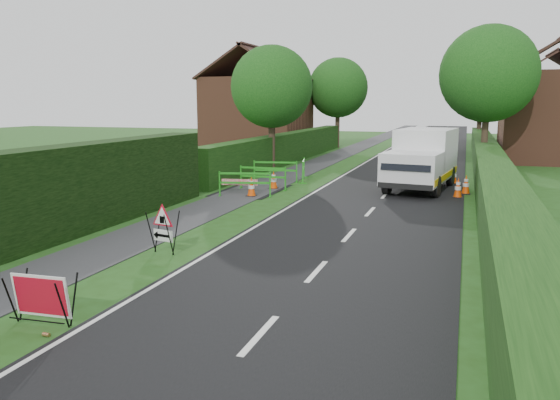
# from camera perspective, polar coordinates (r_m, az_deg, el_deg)

# --- Properties ---
(ground) EXTENTS (120.00, 120.00, 0.00)m
(ground) POSITION_cam_1_polar(r_m,az_deg,el_deg) (12.05, -9.10, -7.67)
(ground) COLOR #214714
(ground) RESTS_ON ground
(road_surface) EXTENTS (6.00, 90.00, 0.02)m
(road_surface) POSITION_cam_1_polar(r_m,az_deg,el_deg) (45.36, 15.07, 5.19)
(road_surface) COLOR black
(road_surface) RESTS_ON ground
(footpath) EXTENTS (2.00, 90.00, 0.02)m
(footpath) POSITION_cam_1_polar(r_m,az_deg,el_deg) (46.04, 8.20, 5.50)
(footpath) COLOR #2D2D30
(footpath) RESTS_ON ground
(hedge_west_near) EXTENTS (1.10, 18.00, 2.50)m
(hedge_west_near) POSITION_cam_1_polar(r_m,az_deg,el_deg) (14.99, -26.33, -5.07)
(hedge_west_near) COLOR black
(hedge_west_near) RESTS_ON ground
(hedge_west_far) EXTENTS (1.00, 24.00, 1.80)m
(hedge_west_far) POSITION_cam_1_polar(r_m,az_deg,el_deg) (33.97, 0.78, 3.97)
(hedge_west_far) COLOR #14380F
(hedge_west_far) RESTS_ON ground
(hedge_east) EXTENTS (1.20, 50.00, 1.50)m
(hedge_east) POSITION_cam_1_polar(r_m,az_deg,el_deg) (26.39, 20.91, 1.51)
(hedge_east) COLOR #14380F
(hedge_east) RESTS_ON ground
(house_west) EXTENTS (7.50, 7.40, 7.88)m
(house_west) POSITION_cam_1_polar(r_m,az_deg,el_deg) (42.99, -2.29, 9.13)
(house_west) COLOR brown
(house_west) RESTS_ON ground
(house_east_b) EXTENTS (7.50, 7.40, 7.88)m
(house_east_b) POSITION_cam_1_polar(r_m,az_deg,el_deg) (52.53, 26.25, 8.29)
(house_east_b) COLOR brown
(house_east_b) RESTS_ON ground
(tree_nw) EXTENTS (4.40, 4.40, 6.70)m
(tree_nw) POSITION_cam_1_polar(r_m,az_deg,el_deg) (29.87, -0.88, 11.73)
(tree_nw) COLOR #2D2116
(tree_nw) RESTS_ON ground
(tree_ne) EXTENTS (5.20, 5.20, 7.79)m
(tree_ne) POSITION_cam_1_polar(r_m,az_deg,el_deg) (32.17, 20.97, 12.20)
(tree_ne) COLOR #2D2116
(tree_ne) RESTS_ON ground
(tree_fw) EXTENTS (4.80, 4.80, 7.24)m
(tree_fw) POSITION_cam_1_polar(r_m,az_deg,el_deg) (45.26, 6.09, 11.58)
(tree_fw) COLOR #2D2116
(tree_fw) RESTS_ON ground
(tree_fe) EXTENTS (4.20, 4.20, 6.33)m
(tree_fe) POSITION_cam_1_polar(r_m,az_deg,el_deg) (48.13, 20.26, 10.21)
(tree_fe) COLOR #2D2116
(tree_fe) RESTS_ON ground
(red_rect_sign) EXTENTS (1.06, 0.69, 0.87)m
(red_rect_sign) POSITION_cam_1_polar(r_m,az_deg,el_deg) (9.96, -23.70, -9.25)
(red_rect_sign) COLOR black
(red_rect_sign) RESTS_ON ground
(triangle_sign) EXTENTS (0.84, 0.84, 1.05)m
(triangle_sign) POSITION_cam_1_polar(r_m,az_deg,el_deg) (13.56, -12.27, -2.56)
(triangle_sign) COLOR black
(triangle_sign) RESTS_ON ground
(works_van) EXTENTS (2.86, 5.78, 2.53)m
(works_van) POSITION_cam_1_polar(r_m,az_deg,el_deg) (24.04, 14.64, 4.29)
(works_van) COLOR silver
(works_van) RESTS_ON ground
(traffic_cone_0) EXTENTS (0.38, 0.38, 0.79)m
(traffic_cone_0) POSITION_cam_1_polar(r_m,az_deg,el_deg) (22.31, 18.10, 1.22)
(traffic_cone_0) COLOR black
(traffic_cone_0) RESTS_ON ground
(traffic_cone_1) EXTENTS (0.38, 0.38, 0.79)m
(traffic_cone_1) POSITION_cam_1_polar(r_m,az_deg,el_deg) (23.32, 18.86, 1.54)
(traffic_cone_1) COLOR black
(traffic_cone_1) RESTS_ON ground
(traffic_cone_2) EXTENTS (0.38, 0.38, 0.79)m
(traffic_cone_2) POSITION_cam_1_polar(r_m,az_deg,el_deg) (26.14, 17.70, 2.49)
(traffic_cone_2) COLOR black
(traffic_cone_2) RESTS_ON ground
(traffic_cone_3) EXTENTS (0.38, 0.38, 0.79)m
(traffic_cone_3) POSITION_cam_1_polar(r_m,az_deg,el_deg) (21.55, -3.00, 1.41)
(traffic_cone_3) COLOR black
(traffic_cone_3) RESTS_ON ground
(traffic_cone_4) EXTENTS (0.38, 0.38, 0.79)m
(traffic_cone_4) POSITION_cam_1_polar(r_m,az_deg,el_deg) (23.42, -0.67, 2.13)
(traffic_cone_4) COLOR black
(traffic_cone_4) RESTS_ON ground
(ped_barrier_0) EXTENTS (2.08, 0.86, 1.00)m
(ped_barrier_0) POSITION_cam_1_polar(r_m,az_deg,el_deg) (21.48, -3.70, 2.02)
(ped_barrier_0) COLOR #1F8E19
(ped_barrier_0) RESTS_ON ground
(ped_barrier_1) EXTENTS (2.07, 0.41, 1.00)m
(ped_barrier_1) POSITION_cam_1_polar(r_m,az_deg,el_deg) (23.23, -1.80, 2.65)
(ped_barrier_1) COLOR #1F8E19
(ped_barrier_1) RESTS_ON ground
(ped_barrier_2) EXTENTS (2.09, 0.73, 1.00)m
(ped_barrier_2) POSITION_cam_1_polar(r_m,az_deg,el_deg) (25.41, -0.49, 3.30)
(ped_barrier_2) COLOR #1F8E19
(ped_barrier_2) RESTS_ON ground
(ped_barrier_3) EXTENTS (0.86, 2.08, 1.00)m
(ped_barrier_3) POSITION_cam_1_polar(r_m,az_deg,el_deg) (25.94, 2.47, 3.43)
(ped_barrier_3) COLOR #1F8E19
(ped_barrier_3) RESTS_ON ground
(redwhite_plank) EXTENTS (1.48, 0.30, 0.25)m
(redwhite_plank) POSITION_cam_1_polar(r_m,az_deg,el_deg) (22.43, -4.24, 0.73)
(redwhite_plank) COLOR red
(redwhite_plank) RESTS_ON ground
(litter_can) EXTENTS (0.12, 0.07, 0.07)m
(litter_can) POSITION_cam_1_polar(r_m,az_deg,el_deg) (9.66, -23.22, -13.00)
(litter_can) COLOR #BF7F4C
(litter_can) RESTS_ON ground
(hatchback_car) EXTENTS (2.26, 4.15, 1.34)m
(hatchback_car) POSITION_cam_1_polar(r_m,az_deg,el_deg) (37.00, 13.84, 5.23)
(hatchback_car) COLOR silver
(hatchback_car) RESTS_ON ground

